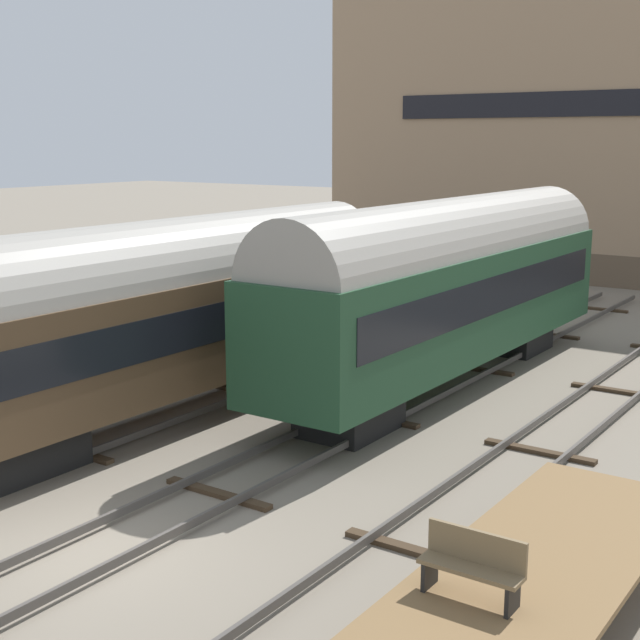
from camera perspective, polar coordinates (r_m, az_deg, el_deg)
The scene contains 7 objects.
ground_plane at distance 16.36m, azimuth -13.67°, elevation -14.24°, with size 200.00×200.00×0.00m, color slate.
track_middle at distance 16.30m, azimuth -13.69°, elevation -13.78°, with size 2.60×60.00×0.26m.
track_right at distance 13.65m, azimuth -0.50°, elevation -18.73°, with size 2.60×60.00×0.26m.
train_car_brown at distance 22.89m, azimuth -9.19°, elevation 0.92°, with size 3.08×15.10×5.09m.
train_car_green at distance 25.63m, azimuth 8.21°, elevation 2.51°, with size 3.10×15.92×5.40m.
bench at distance 12.31m, azimuth 9.76°, elevation -15.07°, with size 1.40×0.40×0.91m.
warehouse_building at distance 50.57m, azimuth 19.78°, elevation 11.82°, with size 30.50×12.44×15.72m.
Camera 1 is at (11.19, -9.65, 7.02)m, focal length 50.00 mm.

